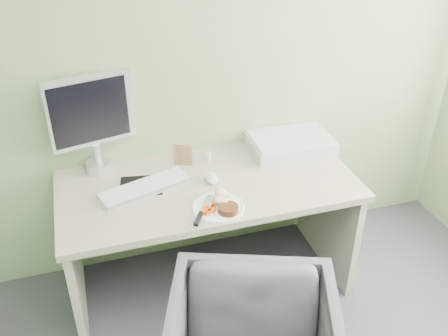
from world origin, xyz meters
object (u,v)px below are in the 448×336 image
object	(u,v)px
desk	(209,210)
monitor	(92,119)
plate	(218,208)
scanner	(290,144)

from	to	relation	value
desk	monitor	world-z (taller)	monitor
plate	scanner	world-z (taller)	scanner
plate	monitor	distance (m)	0.83
desk	plate	xyz separation A→B (m)	(-0.01, -0.24, 0.19)
plate	monitor	size ratio (longest dim) A/B	0.47
plate	scanner	size ratio (longest dim) A/B	0.54
monitor	desk	bearing A→B (deg)	-43.08
desk	plate	world-z (taller)	plate
desk	monitor	xyz separation A→B (m)	(-0.55, 0.31, 0.50)
plate	scanner	distance (m)	0.74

